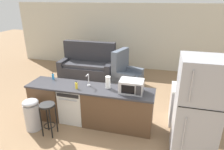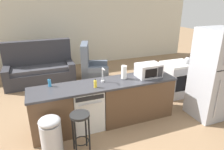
{
  "view_description": "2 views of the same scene",
  "coord_description": "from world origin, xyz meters",
  "views": [
    {
      "loc": [
        1.7,
        -3.83,
        2.8
      ],
      "look_at": [
        0.55,
        0.5,
        1.05
      ],
      "focal_mm": 32.0,
      "sensor_mm": 36.0,
      "label": 1
    },
    {
      "loc": [
        -1.04,
        -3.41,
        2.44
      ],
      "look_at": [
        0.37,
        0.2,
        0.96
      ],
      "focal_mm": 32.0,
      "sensor_mm": 36.0,
      "label": 2
    }
  ],
  "objects": [
    {
      "name": "bar_stool",
      "position": [
        -0.53,
        -0.68,
        0.54
      ],
      "size": [
        0.32,
        0.32,
        0.74
      ],
      "color": "black",
      "rests_on": "ground_plane"
    },
    {
      "name": "kettle",
      "position": [
        2.52,
        0.42,
        0.99
      ],
      "size": [
        0.21,
        0.17,
        0.19
      ],
      "color": "#B2B2B7",
      "rests_on": "stove_range"
    },
    {
      "name": "kitchen_counter",
      "position": [
        0.24,
        0.0,
        0.42
      ],
      "size": [
        2.94,
        0.66,
        0.9
      ],
      "color": "brown",
      "rests_on": "ground_plane"
    },
    {
      "name": "wall_back",
      "position": [
        0.3,
        4.2,
        1.3
      ],
      "size": [
        10.0,
        0.06,
        2.6
      ],
      "color": "beige",
      "rests_on": "ground_plane"
    },
    {
      "name": "sink_faucet",
      "position": [
        0.12,
        0.05,
        1.03
      ],
      "size": [
        0.07,
        0.18,
        0.3
      ],
      "color": "silver",
      "rests_on": "kitchen_counter"
    },
    {
      "name": "refrigerator",
      "position": [
        2.35,
        -0.55,
        0.96
      ],
      "size": [
        0.72,
        0.73,
        1.92
      ],
      "color": "#A8AAB2",
      "rests_on": "ground_plane"
    },
    {
      "name": "stove_range",
      "position": [
        2.35,
        0.55,
        0.45
      ],
      "size": [
        0.76,
        0.68,
        0.9
      ],
      "color": "#B7B7BC",
      "rests_on": "ground_plane"
    },
    {
      "name": "paper_towel_roll",
      "position": [
        0.58,
        0.06,
        1.04
      ],
      "size": [
        0.14,
        0.14,
        0.28
      ],
      "color": "#4C4C51",
      "rests_on": "kitchen_counter"
    },
    {
      "name": "armchair",
      "position": [
        0.53,
        2.34,
        0.35
      ],
      "size": [
        1.01,
        1.05,
        1.2
      ],
      "color": "#515B6B",
      "rests_on": "ground_plane"
    },
    {
      "name": "microwave",
      "position": [
        1.11,
        -0.0,
        1.04
      ],
      "size": [
        0.5,
        0.37,
        0.28
      ],
      "color": "#B7B7BC",
      "rests_on": "kitchen_counter"
    },
    {
      "name": "couch",
      "position": [
        -1.0,
        2.81,
        0.39
      ],
      "size": [
        2.0,
        0.91,
        1.27
      ],
      "color": "#2D2D33",
      "rests_on": "ground_plane"
    },
    {
      "name": "dish_soap_bottle",
      "position": [
        -0.88,
        0.22,
        0.97
      ],
      "size": [
        0.06,
        0.06,
        0.18
      ],
      "color": "#338CCC",
      "rests_on": "kitchen_counter"
    },
    {
      "name": "ground_plane",
      "position": [
        0.0,
        0.0,
        0.0
      ],
      "size": [
        24.0,
        24.0,
        0.0
      ],
      "primitive_type": "plane",
      "color": "#896B4C"
    },
    {
      "name": "trash_bin",
      "position": [
        -0.99,
        -0.61,
        0.38
      ],
      "size": [
        0.35,
        0.35,
        0.74
      ],
      "color": "#B7B7BC",
      "rests_on": "ground_plane"
    },
    {
      "name": "soap_bottle",
      "position": [
        -0.1,
        -0.14,
        0.97
      ],
      "size": [
        0.06,
        0.06,
        0.18
      ],
      "color": "yellow",
      "rests_on": "kitchen_counter"
    },
    {
      "name": "dishwasher",
      "position": [
        -0.25,
        -0.0,
        0.42
      ],
      "size": [
        0.58,
        0.61,
        0.84
      ],
      "color": "silver",
      "rests_on": "ground_plane"
    }
  ]
}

